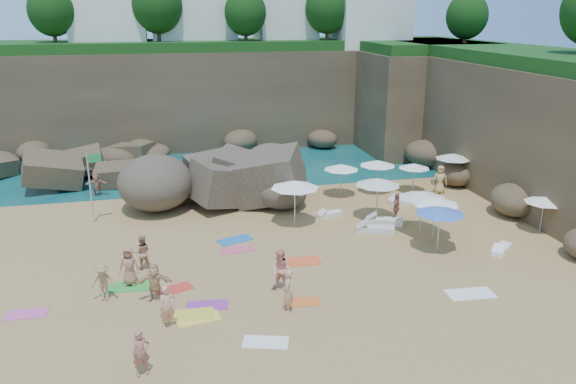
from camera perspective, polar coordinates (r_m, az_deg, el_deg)
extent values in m
plane|color=tan|center=(27.37, -2.70, -6.17)|extent=(120.00, 120.00, 0.00)
plane|color=#0C4751|center=(55.91, -8.25, 6.22)|extent=(120.00, 120.00, 0.00)
cube|color=brown|center=(50.52, -5.66, 9.69)|extent=(44.00, 8.00, 8.00)
cube|color=brown|center=(40.73, 22.45, 6.44)|extent=(8.00, 30.00, 8.00)
cube|color=brown|center=(49.96, 12.68, 9.25)|extent=(10.00, 12.00, 8.00)
cube|color=white|center=(50.75, -17.83, 16.64)|extent=(6.00, 5.00, 5.50)
cube|color=white|center=(51.72, -9.68, 17.78)|extent=(7.00, 6.00, 6.50)
cube|color=white|center=(51.87, -0.30, 17.19)|extent=(5.00, 5.00, 5.00)
cube|color=white|center=(51.95, 8.13, 17.57)|extent=(6.00, 6.00, 6.00)
sphere|color=#11380F|center=(49.21, -22.88, 16.64)|extent=(3.60, 3.60, 3.60)
sphere|color=#11380F|center=(48.61, -13.18, 18.00)|extent=(4.05, 4.05, 4.05)
sphere|color=#11380F|center=(48.17, -4.36, 17.73)|extent=(3.42, 3.42, 3.42)
sphere|color=#11380F|center=(49.72, 4.04, 18.11)|extent=(3.78, 3.78, 3.78)
sphere|color=#11380F|center=(46.83, 17.74, 16.68)|extent=(3.15, 3.15, 3.15)
cylinder|color=white|center=(56.88, -26.93, 7.75)|extent=(0.10, 0.10, 6.00)
cylinder|color=white|center=(56.54, -25.45, 7.90)|extent=(0.10, 0.10, 6.00)
cylinder|color=white|center=(56.24, -23.95, 8.05)|extent=(0.10, 0.10, 6.00)
cylinder|color=silver|center=(32.26, -19.44, 0.35)|extent=(0.08, 0.08, 3.97)
cube|color=#228846|center=(31.78, -19.06, 3.26)|extent=(0.67, 0.28, 0.45)
cylinder|color=silver|center=(34.43, -7.20, 0.75)|extent=(0.06, 0.06, 2.16)
cone|color=white|center=(34.14, -7.27, 2.40)|extent=(2.43, 2.43, 0.37)
cylinder|color=silver|center=(35.36, 5.39, 1.10)|extent=(0.06, 0.06, 1.95)
cone|color=white|center=(35.11, 5.43, 2.55)|extent=(2.19, 2.19, 0.33)
cylinder|color=silver|center=(36.28, 9.02, 1.46)|extent=(0.06, 0.06, 2.03)
cone|color=white|center=(36.02, 9.09, 2.93)|extent=(2.28, 2.28, 0.35)
cylinder|color=silver|center=(31.68, 9.02, -0.80)|extent=(0.07, 0.07, 2.23)
cone|color=silver|center=(31.36, 9.12, 1.04)|extent=(2.50, 2.50, 0.38)
cylinder|color=silver|center=(38.82, 16.33, 2.09)|extent=(0.06, 0.06, 2.10)
cone|color=silver|center=(38.57, 16.46, 3.51)|extent=(2.36, 2.36, 0.36)
cylinder|color=silver|center=(30.45, 0.69, -1.22)|extent=(0.07, 0.07, 2.35)
cone|color=white|center=(30.10, 0.70, 0.79)|extent=(2.64, 2.64, 0.40)
cylinder|color=silver|center=(34.07, -2.09, 0.66)|extent=(0.06, 0.06, 2.11)
cone|color=red|center=(33.79, -2.11, 2.29)|extent=(2.37, 2.37, 0.36)
cylinder|color=silver|center=(36.93, 12.61, 1.34)|extent=(0.05, 0.05, 1.79)
cone|color=white|center=(36.71, 12.70, 2.61)|extent=(2.00, 2.00, 0.30)
cylinder|color=silver|center=(30.12, 13.36, -2.12)|extent=(0.06, 0.06, 2.18)
cone|color=silver|center=(29.79, 13.50, -0.25)|extent=(2.44, 2.44, 0.37)
cylinder|color=silver|center=(29.52, 14.62, -2.72)|extent=(0.06, 0.06, 2.10)
cone|color=white|center=(29.19, 14.78, -0.88)|extent=(2.36, 2.36, 0.36)
cylinder|color=silver|center=(28.16, 15.06, -3.74)|extent=(0.06, 0.06, 2.13)
cone|color=blue|center=(27.81, 15.23, -1.80)|extent=(2.39, 2.39, 0.36)
cylinder|color=silver|center=(32.45, 24.41, -2.16)|extent=(0.05, 0.05, 1.82)
cone|color=white|center=(32.19, 24.61, -0.71)|extent=(2.04, 2.04, 0.31)
cube|color=white|center=(35.12, -6.33, -0.49)|extent=(1.83, 0.93, 0.27)
cube|color=white|center=(32.05, 4.24, -2.28)|extent=(1.62, 0.97, 0.24)
cube|color=silver|center=(34.69, 11.78, -0.96)|extent=(2.07, 0.74, 0.32)
cube|color=white|center=(31.32, 9.75, -2.92)|extent=(2.11, 1.46, 0.31)
cube|color=silver|center=(30.07, 8.86, -3.78)|extent=(2.09, 1.25, 0.31)
cube|color=white|center=(29.28, 20.88, -5.46)|extent=(1.60, 1.49, 0.26)
cube|color=#D75399|center=(24.35, -25.02, -11.16)|extent=(1.58, 0.85, 0.03)
cube|color=orange|center=(22.97, 1.39, -11.12)|extent=(1.55, 0.85, 0.03)
cube|color=gold|center=(22.42, -9.91, -12.18)|extent=(1.90, 1.05, 0.03)
cube|color=white|center=(20.52, -2.29, -15.00)|extent=(1.77, 1.23, 0.03)
cube|color=purple|center=(22.95, -8.20, -11.33)|extent=(1.72, 0.99, 0.03)
cube|color=red|center=(24.41, -11.45, -9.64)|extent=(1.67, 1.22, 0.03)
cube|color=blue|center=(28.86, -5.41, -4.88)|extent=(1.97, 1.45, 0.03)
cube|color=#DA546A|center=(27.74, -5.25, -5.85)|extent=(1.76, 1.02, 0.03)
cube|color=#FD5727|center=(26.39, 1.14, -7.06)|extent=(1.97, 1.00, 0.03)
cube|color=green|center=(25.03, -15.71, -9.24)|extent=(1.93, 1.09, 0.03)
cube|color=yellow|center=(22.12, -9.09, -12.59)|extent=(1.73, 1.05, 0.03)
cube|color=white|center=(24.74, 18.04, -9.81)|extent=(2.01, 1.11, 0.03)
imported|color=#E39777|center=(21.40, -12.17, -11.35)|extent=(0.72, 0.60, 1.69)
imported|color=tan|center=(26.23, -14.60, -5.95)|extent=(0.79, 0.62, 1.61)
imported|color=tan|center=(36.23, -11.43, 1.04)|extent=(1.15, 1.05, 1.72)
imported|color=#A86654|center=(31.47, 10.94, -1.60)|extent=(0.89, 1.01, 1.64)
imported|color=tan|center=(37.07, 15.18, 1.23)|extent=(1.02, 0.82, 1.83)
imported|color=#B7755B|center=(37.34, -18.88, 0.75)|extent=(1.42, 0.46, 1.51)
imported|color=#DFA57F|center=(21.96, -0.03, -10.00)|extent=(0.58, 0.73, 1.75)
imported|color=#A38151|center=(24.21, -18.13, -9.95)|extent=(1.24, 1.68, 0.41)
imported|color=#A86D54|center=(25.11, -15.71, -8.61)|extent=(1.16, 1.83, 0.45)
imported|color=tan|center=(23.66, -13.31, -10.18)|extent=(1.58, 1.68, 0.41)
imported|color=#A66453|center=(19.45, -14.56, -17.08)|extent=(1.10, 1.66, 0.37)
imported|color=#ED9D86|center=(23.64, -0.70, -9.30)|extent=(1.84, 1.98, 0.69)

